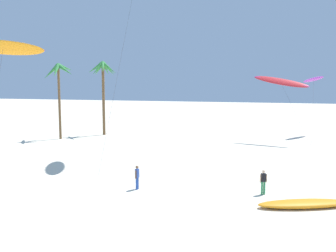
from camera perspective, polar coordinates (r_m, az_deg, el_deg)
palm_tree_0 at (r=50.32m, az=-16.77°, el=7.48°), size 4.46×4.76×10.05m
palm_tree_1 at (r=53.00m, az=-10.20°, el=7.86°), size 4.42×4.23×10.55m
flying_kite_0 at (r=32.45m, az=-24.53°, el=11.18°), size 6.17×7.35×10.98m
flying_kite_3 at (r=55.16m, az=21.94°, el=6.83°), size 3.68×11.52×8.71m
flying_kite_5 at (r=47.27m, az=17.30°, el=6.68°), size 7.30×6.82×8.69m
grounded_kite_0 at (r=23.32m, az=20.62°, el=-11.34°), size 5.68×3.55×0.43m
person_near_left at (r=24.89m, az=14.75°, el=-8.36°), size 0.46×0.32×1.65m
person_mid_field at (r=25.32m, az=-4.87°, el=-7.89°), size 0.21×0.51×1.67m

